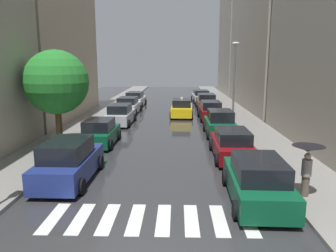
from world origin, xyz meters
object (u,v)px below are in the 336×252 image
at_px(parked_car_left_nearest, 69,162).
at_px(parked_car_left_second, 100,133).
at_px(parked_car_left_fifth, 135,99).
at_px(pedestrian_foreground, 308,158).
at_px(parked_car_left_third, 120,115).
at_px(parked_car_right_nearest, 257,181).
at_px(parked_car_right_third, 220,124).
at_px(parked_car_right_fourth, 210,111).
at_px(parked_car_right_fifth, 206,102).
at_px(lamp_post_right, 234,76).
at_px(taxi_midroad, 182,108).
at_px(parked_car_left_fourth, 128,106).
at_px(parked_car_right_sixth, 201,96).
at_px(street_tree_left, 56,82).
at_px(parked_car_right_second, 232,145).

relative_size(parked_car_left_nearest, parked_car_left_second, 1.16).
relative_size(parked_car_left_fifth, pedestrian_foreground, 2.47).
relative_size(parked_car_left_second, parked_car_left_third, 0.90).
xyz_separation_m(parked_car_left_second, parked_car_right_nearest, (7.64, -8.18, 0.03)).
xyz_separation_m(parked_car_right_third, pedestrian_foreground, (1.80, -10.80, 0.77)).
xyz_separation_m(parked_car_right_fourth, pedestrian_foreground, (1.82, -17.12, 0.83)).
relative_size(parked_car_left_third, parked_car_right_fifth, 0.96).
xyz_separation_m(parked_car_right_fourth, parked_car_right_fifth, (0.20, 6.71, 0.00)).
relative_size(pedestrian_foreground, lamp_post_right, 0.30).
distance_m(parked_car_left_second, taxi_midroad, 12.01).
bearing_deg(pedestrian_foreground, parked_car_right_nearest, -83.99).
relative_size(parked_car_left_nearest, parked_car_left_fifth, 1.00).
xyz_separation_m(parked_car_left_third, parked_car_left_fourth, (-0.22, 5.78, -0.01)).
height_order(parked_car_left_nearest, parked_car_right_nearest, parked_car_left_nearest).
xyz_separation_m(parked_car_right_third, taxi_midroad, (-2.52, 8.02, -0.06)).
xyz_separation_m(parked_car_left_fourth, parked_car_right_sixth, (7.78, 9.32, -0.03)).
bearing_deg(lamp_post_right, parked_car_right_third, -108.86).
bearing_deg(parked_car_left_nearest, parked_car_left_fifth, 0.99).
bearing_deg(street_tree_left, parked_car_left_nearest, -66.95).
xyz_separation_m(parked_car_right_fifth, pedestrian_foreground, (1.62, -23.83, 0.83)).
relative_size(parked_car_left_third, parked_car_right_sixth, 0.94).
bearing_deg(parked_car_right_third, parked_car_right_sixth, -0.65).
bearing_deg(lamp_post_right, parked_car_left_nearest, -123.16).
distance_m(parked_car_right_nearest, parked_car_right_fourth, 17.32).
height_order(parked_car_right_nearest, parked_car_right_third, parked_car_right_third).
height_order(parked_car_left_fourth, taxi_midroad, taxi_midroad).
bearing_deg(parked_car_left_second, parked_car_left_fourth, 1.03).
relative_size(parked_car_left_fourth, parked_car_right_sixth, 0.94).
distance_m(parked_car_right_nearest, pedestrian_foreground, 2.00).
height_order(parked_car_right_fifth, lamp_post_right, lamp_post_right).
bearing_deg(parked_car_right_sixth, lamp_post_right, -175.62).
relative_size(parked_car_left_nearest, pedestrian_foreground, 2.47).
xyz_separation_m(parked_car_left_fourth, parked_car_left_fifth, (0.03, 5.32, 0.01)).
bearing_deg(parked_car_left_second, parked_car_right_fourth, -39.29).
bearing_deg(parked_car_left_fifth, parked_car_right_sixth, -59.90).
bearing_deg(parked_car_right_fifth, parked_car_right_sixth, 1.26).
xyz_separation_m(parked_car_right_fourth, lamp_post_right, (1.76, -1.21, 3.12)).
height_order(parked_car_right_fourth, pedestrian_foreground, pedestrian_foreground).
height_order(parked_car_left_third, parked_car_right_second, parked_car_left_third).
bearing_deg(parked_car_right_second, parked_car_left_fifth, 20.53).
distance_m(parked_car_left_nearest, parked_car_left_fifth, 24.12).
relative_size(parked_car_right_third, street_tree_left, 0.72).
xyz_separation_m(parked_car_right_second, parked_car_right_fourth, (0.02, 11.79, 0.04)).
distance_m(taxi_midroad, lamp_post_right, 6.03).
bearing_deg(parked_car_right_second, lamp_post_right, -9.60).
bearing_deg(parked_car_right_nearest, street_tree_left, 54.33).
xyz_separation_m(parked_car_right_sixth, lamp_post_right, (1.72, -13.94, 3.16)).
bearing_deg(taxi_midroad, parked_car_left_nearest, 165.36).
height_order(parked_car_right_second, street_tree_left, street_tree_left).
bearing_deg(parked_car_left_fourth, taxi_midroad, -105.47).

